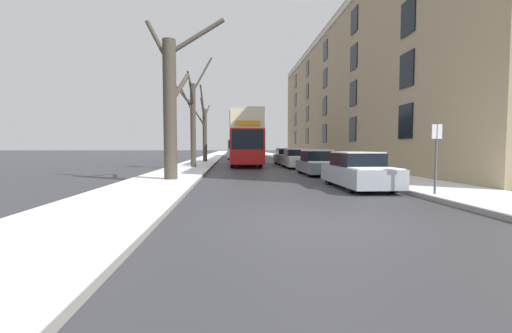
% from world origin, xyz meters
% --- Properties ---
extents(ground_plane, '(320.00, 320.00, 0.00)m').
position_xyz_m(ground_plane, '(0.00, 0.00, 0.00)').
color(ground_plane, '#38383D').
extents(sidewalk_left, '(3.17, 130.00, 0.16)m').
position_xyz_m(sidewalk_left, '(-5.31, 53.00, 0.08)').
color(sidewalk_left, gray).
rests_on(sidewalk_left, ground).
extents(sidewalk_right, '(3.17, 130.00, 0.16)m').
position_xyz_m(sidewalk_right, '(5.31, 53.00, 0.08)').
color(sidewalk_right, gray).
rests_on(sidewalk_right, ground).
extents(terrace_facade_right, '(9.10, 44.63, 13.33)m').
position_xyz_m(terrace_facade_right, '(11.39, 26.14, 6.67)').
color(terrace_facade_right, tan).
rests_on(terrace_facade_right, ground).
extents(bare_tree_left_0, '(3.82, 2.16, 7.60)m').
position_xyz_m(bare_tree_left_0, '(-4.91, 8.73, 3.54)').
color(bare_tree_left_0, '#423A30').
rests_on(bare_tree_left_0, ground).
extents(bare_tree_left_1, '(3.08, 4.63, 8.17)m').
position_xyz_m(bare_tree_left_1, '(-5.04, 18.32, 3.62)').
color(bare_tree_left_1, '#423A30').
rests_on(bare_tree_left_1, ground).
extents(bare_tree_left_2, '(2.17, 2.89, 7.50)m').
position_xyz_m(bare_tree_left_2, '(-4.93, 27.28, 3.21)').
color(bare_tree_left_2, '#423A30').
rests_on(bare_tree_left_2, ground).
extents(double_decker_bus, '(2.57, 10.31, 4.50)m').
position_xyz_m(double_decker_bus, '(-1.08, 22.65, 2.54)').
color(double_decker_bus, red).
rests_on(double_decker_bus, ground).
extents(parked_car_0, '(1.75, 4.46, 1.41)m').
position_xyz_m(parked_car_0, '(2.70, 6.04, 0.66)').
color(parked_car_0, '#9EA3AD').
rests_on(parked_car_0, ground).
extents(parked_car_1, '(1.72, 4.31, 1.44)m').
position_xyz_m(parked_car_1, '(2.70, 12.40, 0.66)').
color(parked_car_1, slate).
rests_on(parked_car_1, ground).
extents(parked_car_2, '(1.76, 4.31, 1.48)m').
position_xyz_m(parked_car_2, '(2.70, 18.89, 0.69)').
color(parked_car_2, silver).
rests_on(parked_car_2, ground).
extents(parked_car_3, '(1.68, 4.21, 1.48)m').
position_xyz_m(parked_car_3, '(2.70, 24.21, 0.68)').
color(parked_car_3, slate).
rests_on(parked_car_3, ground).
extents(oncoming_van, '(1.91, 4.97, 2.52)m').
position_xyz_m(oncoming_van, '(-1.77, 38.16, 1.35)').
color(oncoming_van, white).
rests_on(oncoming_van, ground).
extents(pedestrian_left_sidewalk, '(0.36, 0.36, 1.66)m').
position_xyz_m(pedestrian_left_sidewalk, '(-5.69, 14.05, 0.91)').
color(pedestrian_left_sidewalk, black).
rests_on(pedestrian_left_sidewalk, ground).
extents(street_sign_post, '(0.32, 0.07, 2.33)m').
position_xyz_m(street_sign_post, '(4.03, 3.10, 1.34)').
color(street_sign_post, '#4C4F54').
rests_on(street_sign_post, ground).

